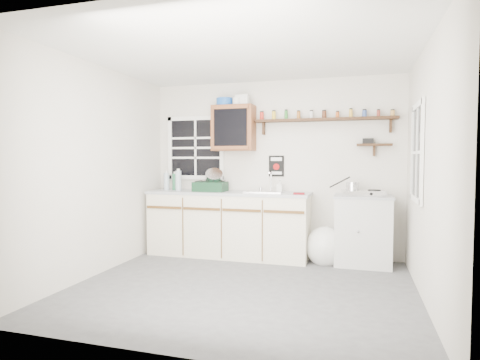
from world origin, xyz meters
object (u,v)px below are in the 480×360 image
at_px(right_cabinet, 363,230).
at_px(hotplate, 363,193).
at_px(spice_shelf, 323,119).
at_px(upper_cabinet, 234,128).
at_px(main_cabinet, 228,224).
at_px(dish_rack, 212,184).

xyz_separation_m(right_cabinet, hotplate, (-0.00, -0.02, 0.49)).
bearing_deg(spice_shelf, upper_cabinet, -176.86).
height_order(main_cabinet, right_cabinet, main_cabinet).
bearing_deg(dish_rack, spice_shelf, 7.69).
distance_m(spice_shelf, dish_rack, 1.80).
relative_size(main_cabinet, hotplate, 4.11).
height_order(upper_cabinet, dish_rack, upper_cabinet).
height_order(dish_rack, hotplate, dish_rack).
bearing_deg(spice_shelf, right_cabinet, -19.24).
xyz_separation_m(main_cabinet, upper_cabinet, (0.03, 0.14, 1.36)).
bearing_deg(hotplate, dish_rack, 174.17).
distance_m(spice_shelf, hotplate, 1.14).
height_order(main_cabinet, hotplate, hotplate).
bearing_deg(upper_cabinet, dish_rack, -148.17).
bearing_deg(main_cabinet, right_cabinet, 0.79).
relative_size(right_cabinet, dish_rack, 2.01).
xyz_separation_m(upper_cabinet, spice_shelf, (1.26, 0.07, 0.10)).
distance_m(main_cabinet, right_cabinet, 1.84).
height_order(main_cabinet, upper_cabinet, upper_cabinet).
bearing_deg(hotplate, main_cabinet, 173.40).
bearing_deg(dish_rack, upper_cabinet, 30.61).
bearing_deg(spice_shelf, hotplate, -21.19).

